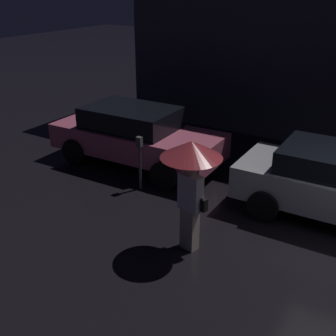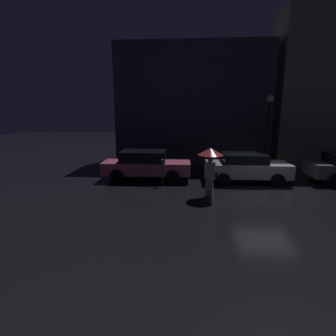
# 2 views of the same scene
# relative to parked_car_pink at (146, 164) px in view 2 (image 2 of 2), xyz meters

# --- Properties ---
(ground_plane) EXTENTS (60.00, 60.00, 0.00)m
(ground_plane) POSITION_rel_parked_car_pink_xyz_m (5.64, -1.42, -0.77)
(ground_plane) COLOR black
(building_facade_left) EXTENTS (9.70, 3.00, 7.52)m
(building_facade_left) POSITION_rel_parked_car_pink_xyz_m (2.31, 5.08, 3.00)
(building_facade_left) COLOR #3D3D47
(building_facade_left) RESTS_ON ground
(parked_car_pink) EXTENTS (4.37, 1.94, 1.46)m
(parked_car_pink) POSITION_rel_parked_car_pink_xyz_m (0.00, 0.00, 0.00)
(parked_car_pink) COLOR #DB6684
(parked_car_pink) RESTS_ON ground
(parked_car_silver) EXTENTS (3.97, 1.91, 1.40)m
(parked_car_silver) POSITION_rel_parked_car_pink_xyz_m (4.94, -0.15, -0.03)
(parked_car_silver) COLOR #B7B7BF
(parked_car_silver) RESTS_ON ground
(pedestrian_with_umbrella) EXTENTS (1.02, 1.02, 2.00)m
(pedestrian_with_umbrella) POSITION_rel_parked_car_pink_xyz_m (2.99, -2.58, 0.82)
(pedestrian_with_umbrella) COLOR beige
(pedestrian_with_umbrella) RESTS_ON ground
(parking_meter) EXTENTS (0.12, 0.10, 1.24)m
(parking_meter) POSITION_rel_parked_car_pink_xyz_m (0.94, -1.16, 0.00)
(parking_meter) COLOR #4C5154
(parking_meter) RESTS_ON ground
(street_lamp_near) EXTENTS (0.38, 0.38, 4.26)m
(street_lamp_near) POSITION_rel_parked_car_pink_xyz_m (6.52, 2.22, 2.08)
(street_lamp_near) COLOR black
(street_lamp_near) RESTS_ON ground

